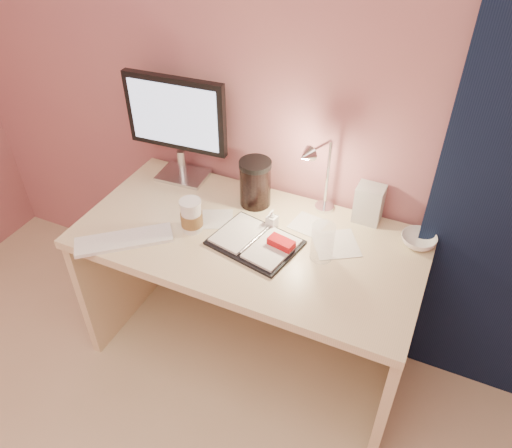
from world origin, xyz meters
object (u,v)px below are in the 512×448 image
at_px(coffee_cup, 191,216).
at_px(desk_lamp, 331,177).
at_px(product_box, 369,204).
at_px(clear_cup, 322,242).
at_px(monitor, 177,120).
at_px(dark_jar, 255,185).
at_px(lotion_bottle, 272,219).
at_px(planner, 257,242).
at_px(keyboard, 124,240).
at_px(bowl, 419,240).
at_px(desk, 256,265).

relative_size(coffee_cup, desk_lamp, 0.41).
bearing_deg(coffee_cup, product_box, 29.70).
bearing_deg(clear_cup, monitor, 161.33).
distance_m(coffee_cup, dark_jar, 0.32).
xyz_separation_m(lotion_bottle, product_box, (0.34, 0.22, 0.04)).
height_order(planner, product_box, product_box).
xyz_separation_m(keyboard, bowl, (1.07, 0.47, 0.01)).
bearing_deg(coffee_cup, bowl, 18.58).
distance_m(desk, dark_jar, 0.36).
bearing_deg(desk, keyboard, -144.99).
relative_size(desk, lotion_bottle, 15.60).
bearing_deg(coffee_cup, clear_cup, 6.35).
distance_m(coffee_cup, lotion_bottle, 0.33).
bearing_deg(desk, product_box, 29.88).
relative_size(dark_jar, desk_lamp, 0.53).
bearing_deg(bowl, clear_cup, -144.82).
xyz_separation_m(bowl, dark_jar, (-0.70, -0.02, 0.07)).
xyz_separation_m(monitor, clear_cup, (0.77, -0.26, -0.22)).
relative_size(bowl, desk_lamp, 0.39).
height_order(bowl, product_box, product_box).
xyz_separation_m(bowl, product_box, (-0.23, 0.07, 0.06)).
bearing_deg(lotion_bottle, keyboard, -147.26).
distance_m(product_box, desk_lamp, 0.22).
relative_size(coffee_cup, product_box, 0.87).
height_order(bowl, desk_lamp, desk_lamp).
relative_size(bowl, product_box, 0.83).
bearing_deg(clear_cup, bowl, 35.18).
distance_m(coffee_cup, bowl, 0.91).
distance_m(monitor, keyboard, 0.58).
bearing_deg(coffee_cup, dark_jar, 60.05).
bearing_deg(keyboard, monitor, 53.41).
height_order(planner, clear_cup, clear_cup).
relative_size(desk, coffee_cup, 9.65).
relative_size(planner, coffee_cup, 2.58).
relative_size(keyboard, lotion_bottle, 4.25).
xyz_separation_m(monitor, product_box, (0.87, 0.04, -0.21)).
relative_size(monitor, lotion_bottle, 5.51).
distance_m(clear_cup, desk_lamp, 0.27).
bearing_deg(keyboard, coffee_cup, 0.61).
bearing_deg(lotion_bottle, planner, -95.92).
xyz_separation_m(bowl, lotion_bottle, (-0.57, -0.14, 0.02)).
height_order(keyboard, bowl, bowl).
xyz_separation_m(lotion_bottle, desk_lamp, (0.19, 0.14, 0.18)).
distance_m(lotion_bottle, dark_jar, 0.19).
bearing_deg(planner, keyboard, -145.77).
bearing_deg(bowl, desk, -165.77).
height_order(monitor, product_box, monitor).
height_order(keyboard, dark_jar, dark_jar).
distance_m(planner, desk_lamp, 0.39).
bearing_deg(product_box, lotion_bottle, -146.70).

